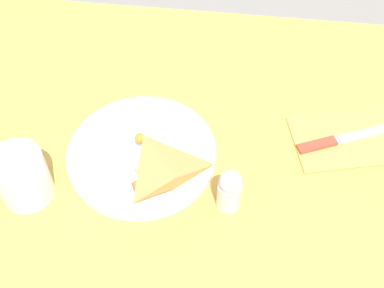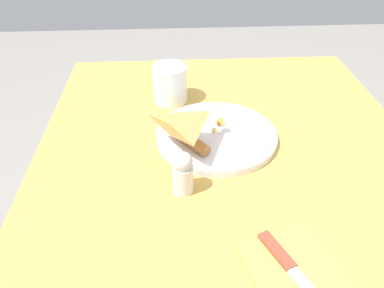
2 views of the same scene
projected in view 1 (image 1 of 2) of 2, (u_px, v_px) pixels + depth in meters
dining_table at (177, 186)px, 0.98m from camera, size 0.98×0.83×0.78m
plate_pizza at (143, 154)px, 0.86m from camera, size 0.27×0.27×0.05m
milk_glass at (22, 178)px, 0.79m from camera, size 0.09×0.09×0.10m
napkin_folded at (346, 139)px, 0.90m from camera, size 0.22×0.18×0.00m
butter_knife at (342, 139)px, 0.89m from camera, size 0.19×0.10×0.01m
salt_shaker at (230, 190)px, 0.78m from camera, size 0.04×0.04×0.09m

